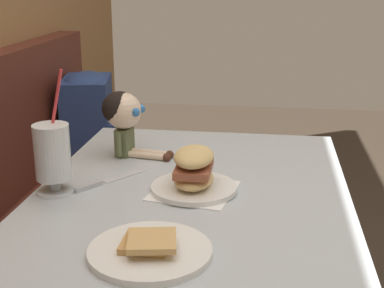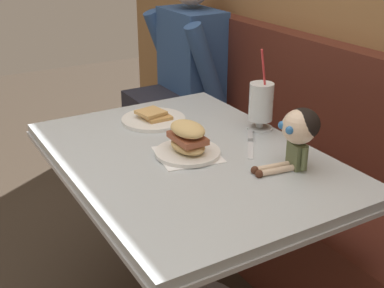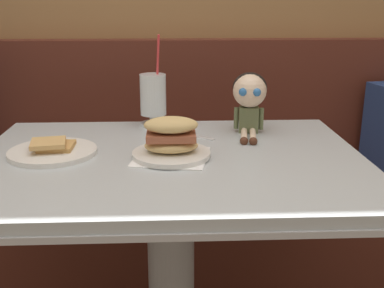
{
  "view_description": "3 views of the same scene",
  "coord_description": "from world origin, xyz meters",
  "px_view_note": "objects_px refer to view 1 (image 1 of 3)",
  "views": [
    {
      "loc": [
        -1.3,
        -0.01,
        1.28
      ],
      "look_at": [
        0.04,
        0.18,
        0.86
      ],
      "focal_mm": 51.66,
      "sensor_mm": 36.0,
      "label": 1
    },
    {
      "loc": [
        1.36,
        -0.6,
        1.46
      ],
      "look_at": [
        0.01,
        0.19,
        0.78
      ],
      "focal_mm": 47.95,
      "sensor_mm": 36.0,
      "label": 2
    },
    {
      "loc": [
        0.01,
        -1.08,
        1.17
      ],
      "look_at": [
        0.06,
        0.21,
        0.77
      ],
      "focal_mm": 44.23,
      "sensor_mm": 36.0,
      "label": 3
    }
  ],
  "objects_px": {
    "milkshake_glass": "(53,156)",
    "sandwich_plate": "(194,174)",
    "backpack": "(89,116)",
    "toast_plate": "(150,249)",
    "seated_doll": "(123,114)",
    "butter_knife": "(99,183)"
  },
  "relations": [
    {
      "from": "milkshake_glass",
      "to": "sandwich_plate",
      "type": "height_order",
      "value": "milkshake_glass"
    },
    {
      "from": "milkshake_glass",
      "to": "backpack",
      "type": "height_order",
      "value": "milkshake_glass"
    },
    {
      "from": "toast_plate",
      "to": "backpack",
      "type": "distance_m",
      "value": 1.45
    },
    {
      "from": "toast_plate",
      "to": "sandwich_plate",
      "type": "height_order",
      "value": "sandwich_plate"
    },
    {
      "from": "milkshake_glass",
      "to": "seated_doll",
      "type": "distance_m",
      "value": 0.33
    },
    {
      "from": "milkshake_glass",
      "to": "butter_knife",
      "type": "xyz_separation_m",
      "value": [
        0.07,
        -0.09,
        -0.09
      ]
    },
    {
      "from": "butter_knife",
      "to": "seated_doll",
      "type": "bearing_deg",
      "value": -1.25
    },
    {
      "from": "butter_knife",
      "to": "backpack",
      "type": "relative_size",
      "value": 0.5
    },
    {
      "from": "seated_doll",
      "to": "backpack",
      "type": "bearing_deg",
      "value": 26.06
    },
    {
      "from": "toast_plate",
      "to": "sandwich_plate",
      "type": "relative_size",
      "value": 1.07
    },
    {
      "from": "backpack",
      "to": "seated_doll",
      "type": "bearing_deg",
      "value": -153.94
    },
    {
      "from": "milkshake_glass",
      "to": "butter_knife",
      "type": "relative_size",
      "value": 1.56
    },
    {
      "from": "toast_plate",
      "to": "backpack",
      "type": "xyz_separation_m",
      "value": [
        1.33,
        0.57,
        -0.09
      ]
    },
    {
      "from": "seated_doll",
      "to": "toast_plate",
      "type": "bearing_deg",
      "value": -160.8
    },
    {
      "from": "sandwich_plate",
      "to": "backpack",
      "type": "bearing_deg",
      "value": 31.53
    },
    {
      "from": "milkshake_glass",
      "to": "seated_doll",
      "type": "height_order",
      "value": "milkshake_glass"
    },
    {
      "from": "seated_doll",
      "to": "backpack",
      "type": "distance_m",
      "value": 0.84
    },
    {
      "from": "sandwich_plate",
      "to": "seated_doll",
      "type": "bearing_deg",
      "value": 44.08
    },
    {
      "from": "toast_plate",
      "to": "sandwich_plate",
      "type": "xyz_separation_m",
      "value": [
        0.34,
        -0.04,
        0.03
      ]
    },
    {
      "from": "backpack",
      "to": "sandwich_plate",
      "type": "bearing_deg",
      "value": -148.47
    },
    {
      "from": "toast_plate",
      "to": "milkshake_glass",
      "type": "xyz_separation_m",
      "value": [
        0.28,
        0.31,
        0.09
      ]
    },
    {
      "from": "toast_plate",
      "to": "butter_knife",
      "type": "xyz_separation_m",
      "value": [
        0.35,
        0.21,
        -0.01
      ]
    }
  ]
}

